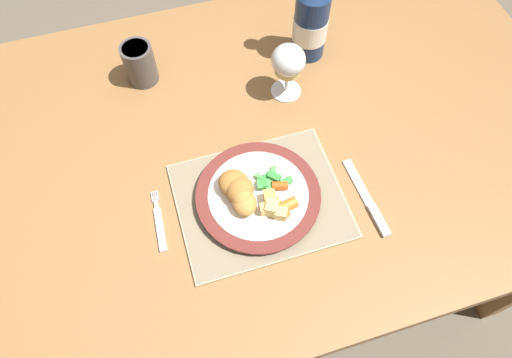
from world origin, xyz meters
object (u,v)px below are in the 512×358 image
at_px(dinner_plate, 258,196).
at_px(wine_glass, 288,63).
at_px(dining_table, 237,162).
at_px(fork, 160,225).
at_px(table_knife, 370,204).
at_px(bottle, 311,19).
at_px(drinking_cup, 139,63).

xyz_separation_m(dinner_plate, wine_glass, (0.14, 0.25, 0.08)).
relative_size(dining_table, fork, 11.91).
relative_size(dinner_plate, table_knife, 1.35).
distance_m(table_knife, wine_glass, 0.34).
bearing_deg(dinner_plate, bottle, 56.51).
bearing_deg(table_knife, dining_table, 134.44).
height_order(table_knife, drinking_cup, drinking_cup).
relative_size(dining_table, drinking_cup, 16.20).
bearing_deg(dinner_plate, table_knife, -19.64).
xyz_separation_m(dining_table, drinking_cup, (-0.16, 0.24, 0.13)).
xyz_separation_m(dinner_plate, drinking_cup, (-0.16, 0.39, 0.03)).
distance_m(table_knife, drinking_cup, 0.60).
distance_m(dinner_plate, wine_glass, 0.30).
distance_m(bottle, drinking_cup, 0.40).
bearing_deg(wine_glass, dinner_plate, -119.92).
bearing_deg(fork, dining_table, 36.43).
bearing_deg(dinner_plate, dining_table, 92.56).
relative_size(dinner_plate, bottle, 0.93).
xyz_separation_m(dinner_plate, fork, (-0.20, 0.00, -0.01)).
relative_size(dining_table, bottle, 5.94).
xyz_separation_m(dining_table, bottle, (0.24, 0.21, 0.18)).
distance_m(wine_glass, drinking_cup, 0.34).
bearing_deg(bottle, dinner_plate, -123.49).
bearing_deg(wine_glass, bottle, 49.00).
relative_size(table_knife, bottle, 0.69).
distance_m(fork, drinking_cup, 0.39).
bearing_deg(table_knife, fork, 169.27).
bearing_deg(drinking_cup, bottle, -4.53).
distance_m(fork, wine_glass, 0.43).
relative_size(fork, drinking_cup, 1.36).
relative_size(fork, wine_glass, 0.98).
relative_size(dinner_plate, fork, 1.87).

